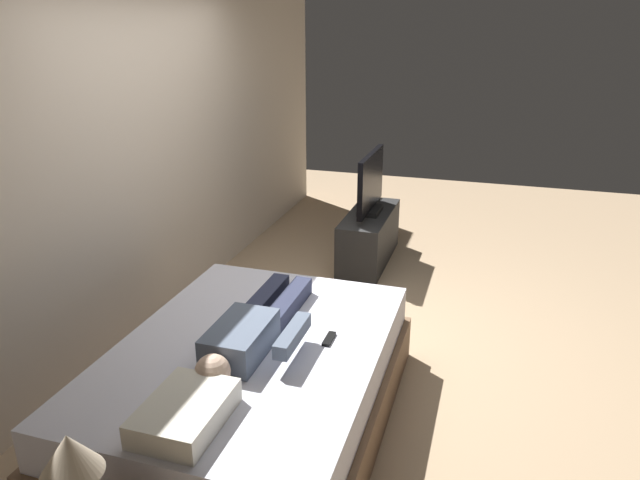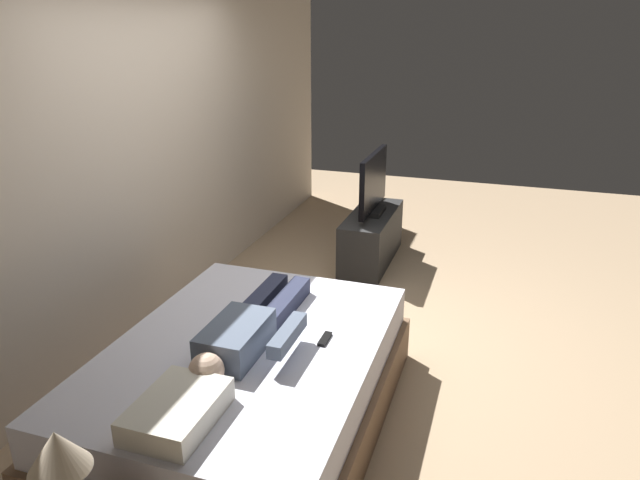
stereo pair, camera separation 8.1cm
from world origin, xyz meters
name	(u,v)px [view 2 (the right image)]	position (x,y,z in m)	size (l,w,h in m)	color
ground_plane	(342,342)	(0.00, 0.00, 0.00)	(10.00, 10.00, 0.00)	tan
back_wall	(174,134)	(0.40, 1.54, 1.40)	(6.40, 0.10, 2.80)	beige
bed	(248,385)	(-1.06, 0.26, 0.26)	(2.07, 1.53, 0.54)	brown
pillow	(177,411)	(-1.78, 0.26, 0.60)	(0.48, 0.34, 0.12)	silver
person	(249,329)	(-1.04, 0.25, 0.62)	(1.26, 0.46, 0.18)	slate
remote	(325,339)	(-0.88, -0.15, 0.55)	(0.15, 0.04, 0.02)	black
tv_stand	(371,237)	(1.60, 0.17, 0.25)	(1.10, 0.40, 0.50)	#2D2D2D
tv	(373,185)	(1.60, 0.17, 0.78)	(0.88, 0.20, 0.59)	black
lamp	(58,453)	(-2.40, 0.34, 0.85)	(0.22, 0.22, 0.42)	#59595B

